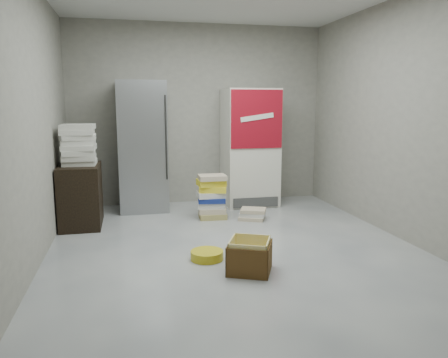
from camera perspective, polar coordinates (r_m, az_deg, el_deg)
ground at (r=4.82m, az=1.60°, el=-9.28°), size 5.00×5.00×0.00m
room_shell at (r=4.56m, az=1.71°, el=12.60°), size 4.04×5.04×2.82m
steel_fridge at (r=6.58m, az=-10.61°, el=4.20°), size 0.70×0.72×1.90m
coke_cooler at (r=6.83m, az=3.40°, el=4.17°), size 0.80×0.73×1.80m
wood_shelf at (r=5.96m, az=-18.18°, el=-2.05°), size 0.50×0.80×0.80m
supply_box_stack at (r=5.86m, az=-18.43°, el=4.27°), size 0.44×0.44×0.52m
phonebook_stack_main at (r=6.05m, az=-1.61°, el=-2.30°), size 0.44×0.37×0.61m
phonebook_stack_side at (r=6.04m, az=3.74°, el=-4.59°), size 0.44×0.39×0.15m
cardboard_box at (r=4.21m, az=3.37°, el=-10.31°), size 0.52×0.52×0.32m
bucket_lid at (r=4.54m, az=-2.24°, el=-9.90°), size 0.44×0.44×0.09m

